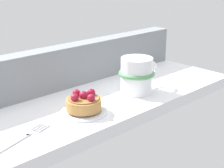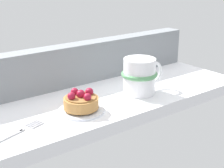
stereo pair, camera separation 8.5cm
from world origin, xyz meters
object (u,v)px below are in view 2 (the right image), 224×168
at_px(coffee_mug, 140,76).
at_px(raspberry_tart, 81,101).
at_px(dessert_plate, 81,110).
at_px(dessert_fork, 14,134).

bearing_deg(coffee_mug, raspberry_tart, -177.15).
distance_m(dessert_plate, coffee_mug, 0.20).
distance_m(raspberry_tart, dessert_fork, 0.18).
height_order(raspberry_tart, coffee_mug, coffee_mug).
height_order(dessert_plate, dessert_fork, dessert_plate).
relative_size(dessert_plate, raspberry_tart, 1.33).
bearing_deg(dessert_plate, dessert_fork, -174.75).
distance_m(coffee_mug, dessert_fork, 0.37).
xyz_separation_m(coffee_mug, dessert_fork, (-0.37, -0.03, -0.05)).
height_order(dessert_plate, raspberry_tart, raspberry_tart).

